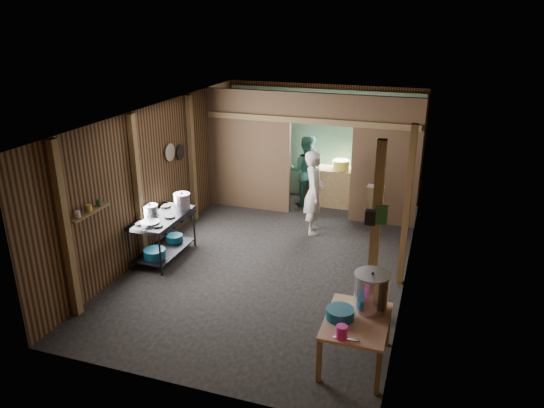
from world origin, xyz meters
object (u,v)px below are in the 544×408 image
(prep_table, at_px, (355,341))
(cook, at_px, (314,193))
(yellow_tub, at_px, (341,165))
(pink_bucket, at_px, (342,332))
(stove_pot_large, at_px, (182,202))
(gas_range, at_px, (163,237))
(stock_pot, at_px, (371,292))

(prep_table, distance_m, cook, 4.06)
(prep_table, bearing_deg, yellow_tub, 103.43)
(pink_bucket, relative_size, yellow_tub, 0.43)
(stove_pot_large, height_order, yellow_tub, stove_pot_large)
(gas_range, height_order, stove_pot_large, stove_pot_large)
(gas_range, xyz_separation_m, stock_pot, (3.82, -1.53, 0.46))
(stock_pot, height_order, pink_bucket, stock_pot)
(stock_pot, relative_size, cook, 0.31)
(stock_pot, bearing_deg, pink_bucket, -107.14)
(prep_table, bearing_deg, gas_range, 153.90)
(yellow_tub, distance_m, cook, 1.64)
(prep_table, height_order, cook, cook)
(stove_pot_large, bearing_deg, prep_table, -32.59)
(gas_range, distance_m, prep_table, 4.13)
(prep_table, xyz_separation_m, cook, (-1.48, 3.75, 0.52))
(pink_bucket, bearing_deg, stove_pot_large, 141.89)
(yellow_tub, bearing_deg, gas_range, -124.33)
(stock_pot, xyz_separation_m, yellow_tub, (-1.40, 5.09, 0.09))
(cook, bearing_deg, yellow_tub, -20.32)
(gas_range, bearing_deg, yellow_tub, 55.67)
(stove_pot_large, distance_m, yellow_tub, 3.84)
(prep_table, bearing_deg, stove_pot_large, 147.41)
(gas_range, relative_size, yellow_tub, 3.64)
(pink_bucket, distance_m, yellow_tub, 5.93)
(gas_range, xyz_separation_m, cook, (2.23, 1.93, 0.43))
(stock_pot, bearing_deg, yellow_tub, 105.36)
(prep_table, height_order, yellow_tub, yellow_tub)
(pink_bucket, bearing_deg, prep_table, 76.18)
(stove_pot_large, bearing_deg, stock_pot, -28.42)
(pink_bucket, height_order, yellow_tub, yellow_tub)
(yellow_tub, bearing_deg, stock_pot, -74.64)
(prep_table, distance_m, pink_bucket, 0.59)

